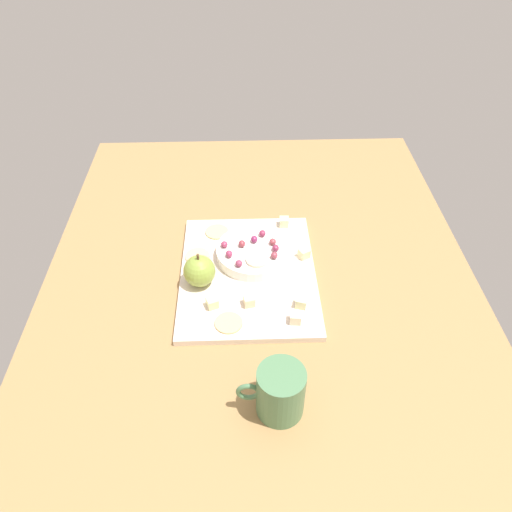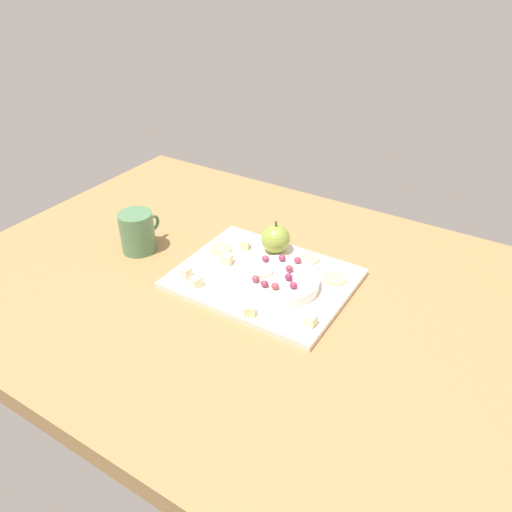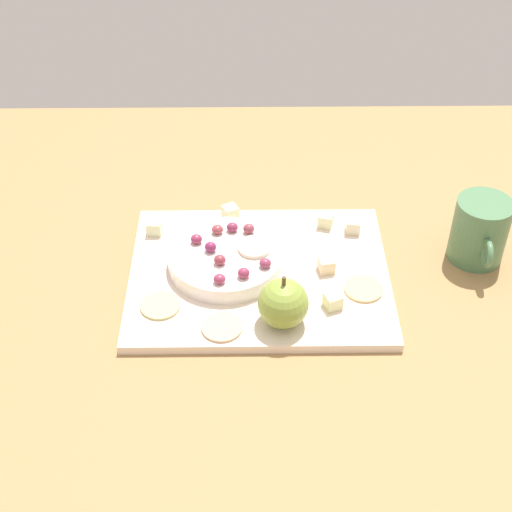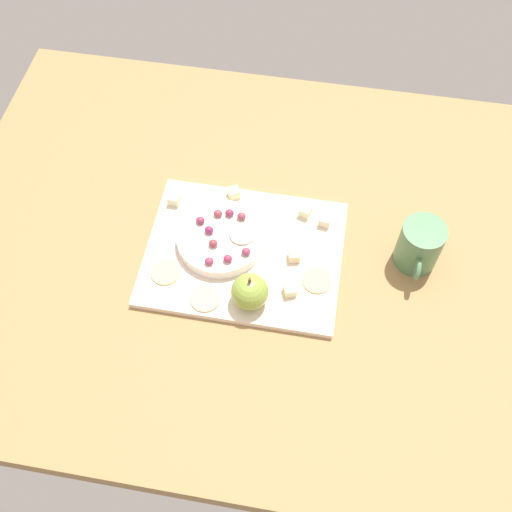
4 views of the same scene
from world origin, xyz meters
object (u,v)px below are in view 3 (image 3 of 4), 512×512
at_px(cracker_1, 363,289).
at_px(grape_0, 265,263).
at_px(grape_7, 232,227).
at_px(cheese_cube_4, 230,212).
at_px(grape_5, 244,273).
at_px(cheese_cube_0, 326,220).
at_px(cheese_cube_5, 326,265).
at_px(grape_6, 217,230).
at_px(grape_2, 219,279).
at_px(grape_1, 220,260).
at_px(cup, 480,231).
at_px(cheese_cube_3, 154,227).
at_px(cracker_0, 222,327).
at_px(grape_3, 196,239).
at_px(grape_4, 249,229).
at_px(platter, 259,275).
at_px(apple_whole, 283,304).
at_px(grape_8, 211,247).
at_px(apple_slice_0, 254,247).
at_px(cheese_cube_2, 333,301).
at_px(cracker_2, 160,306).
at_px(cheese_cube_1, 353,226).
at_px(serving_dish, 226,259).

height_order(cracker_1, grape_0, grape_0).
bearing_deg(grape_7, cheese_cube_4, 93.87).
bearing_deg(grape_5, cheese_cube_0, 49.22).
distance_m(cheese_cube_5, grape_6, 0.16).
distance_m(grape_0, grape_2, 0.07).
relative_size(grape_1, cup, 0.15).
bearing_deg(grape_1, cup, 8.77).
relative_size(cheese_cube_3, grape_5, 1.28).
bearing_deg(cracker_0, cracker_1, 20.12).
distance_m(cheese_cube_5, grape_3, 0.18).
bearing_deg(grape_4, platter, -75.80).
distance_m(apple_whole, cheese_cube_4, 0.23).
distance_m(cracker_0, cup, 0.39).
bearing_deg(grape_1, grape_8, 116.48).
relative_size(cheese_cube_5, grape_8, 1.28).
bearing_deg(grape_3, apple_slice_0, -9.92).
bearing_deg(grape_4, grape_8, -142.65).
distance_m(apple_whole, grape_0, 0.08).
height_order(platter, cheese_cube_2, cheese_cube_2).
relative_size(cracker_2, grape_3, 3.27).
bearing_deg(grape_0, cheese_cube_1, 38.75).
bearing_deg(cracker_1, platter, 164.27).
distance_m(cracker_0, grape_2, 0.07).
height_order(cheese_cube_3, apple_slice_0, apple_slice_0).
distance_m(cheese_cube_3, apple_slice_0, 0.16).
bearing_deg(grape_7, grape_8, -123.46).
bearing_deg(grape_1, cheese_cube_0, 36.46).
relative_size(serving_dish, cheese_cube_1, 7.74).
bearing_deg(cheese_cube_4, cheese_cube_1, -10.98).
height_order(grape_1, grape_8, same).
distance_m(cheese_cube_1, cheese_cube_2, 0.16).
distance_m(apple_whole, grape_1, 0.12).
bearing_deg(serving_dish, cheese_cube_3, 145.06).
height_order(cheese_cube_1, grape_2, grape_2).
relative_size(grape_2, apple_slice_0, 0.35).
xyz_separation_m(cheese_cube_5, grape_8, (-0.16, 0.01, 0.02)).
distance_m(cheese_cube_2, cup, 0.24).
distance_m(grape_0, grape_5, 0.04).
bearing_deg(grape_2, grape_3, 112.47).
bearing_deg(serving_dish, cheese_cube_2, -30.73).
bearing_deg(cheese_cube_1, grape_5, -141.92).
relative_size(apple_slice_0, cup, 0.42).
relative_size(cheese_cube_2, grape_5, 1.28).
bearing_deg(cheese_cube_3, apple_slice_0, -24.85).
height_order(apple_whole, cup, cup).
bearing_deg(grape_0, apple_whole, -75.16).
bearing_deg(cheese_cube_1, cracker_1, -89.60).
relative_size(serving_dish, grape_2, 9.89).
relative_size(cheese_cube_3, grape_4, 1.28).
bearing_deg(platter, grape_2, -136.98).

